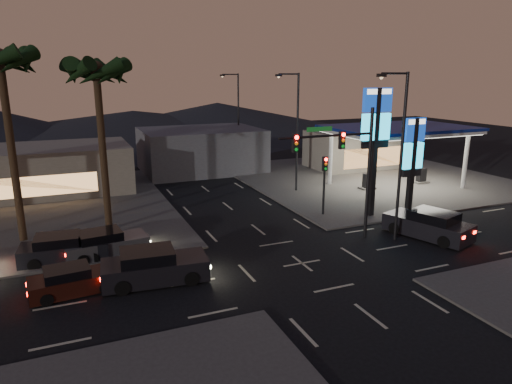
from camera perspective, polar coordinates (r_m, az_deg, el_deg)
name	(u,v)px	position (r m, az deg, el deg)	size (l,w,h in m)	color
ground	(302,263)	(24.90, 5.76, -8.86)	(140.00, 140.00, 0.00)	black
corner_lot_ne	(368,178)	(46.12, 13.80, 1.77)	(24.00, 24.00, 0.12)	#47443F
gas_station	(399,131)	(42.22, 17.44, 7.31)	(12.20, 8.20, 5.47)	silver
convenience_store	(356,149)	(50.90, 12.41, 5.23)	(10.00, 6.00, 4.00)	#726B5B
pylon_sign_tall	(376,127)	(32.37, 14.75, 7.88)	(2.20, 0.35, 9.00)	black
pylon_sign_short	(413,152)	(33.42, 19.02, 4.75)	(1.60, 0.35, 7.00)	black
traffic_signal_mast	(345,157)	(26.95, 11.07, 4.35)	(6.10, 0.39, 8.00)	black
pedestal_signal	(324,176)	(32.44, 8.56, 1.98)	(0.32, 0.39, 4.30)	black
streetlight_near	(399,148)	(27.92, 17.46, 5.31)	(2.14, 0.25, 10.00)	black
streetlight_mid	(295,126)	(38.66, 4.93, 8.27)	(2.14, 0.25, 10.00)	black
streetlight_far	(237,113)	(51.41, -2.43, 9.81)	(2.14, 0.25, 10.00)	black
palm_a	(97,82)	(29.60, -19.26, 12.89)	(4.41, 4.41, 10.86)	black
palm_b	(1,72)	(29.66, -29.25, 12.95)	(4.41, 4.41, 11.46)	black
building_far_west	(31,171)	(42.83, -26.33, 2.39)	(16.00, 8.00, 4.00)	#726B5B
building_far_mid	(201,150)	(48.45, -6.89, 5.25)	(12.00, 9.00, 4.40)	#4C4C51
hill_right	(218,117)	(84.49, -4.83, 9.37)	(50.00, 50.00, 5.00)	black
hill_center	(134,123)	(81.16, -15.05, 8.38)	(60.00, 60.00, 4.00)	black
car_lane_a_front	(154,267)	(22.96, -12.68, -9.12)	(5.29, 2.54, 1.68)	black
car_lane_a_mid	(73,281)	(23.02, -21.95, -10.26)	(4.12, 2.00, 1.31)	#33140E
car_lane_b_front	(105,244)	(26.84, -18.33, -6.22)	(4.71, 2.37, 1.49)	#5B5B5D
car_lane_b_mid	(63,249)	(26.90, -22.96, -6.58)	(4.75, 2.28, 1.51)	black
suv_station	(429,225)	(30.28, 20.80, -3.87)	(3.68, 5.58, 1.73)	black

